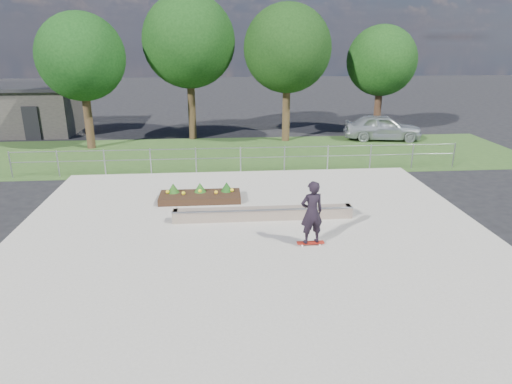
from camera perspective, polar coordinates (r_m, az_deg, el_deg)
The scene contains 13 objects.
ground at distance 13.76m, azimuth -0.31°, elevation -6.38°, with size 120.00×120.00×0.00m, color black.
grass_verge at distance 24.15m, azimuth -2.35°, elevation 4.79°, with size 30.00×8.00×0.02m, color #2A471C.
concrete_slab at distance 13.74m, azimuth -0.31°, elevation -6.27°, with size 15.00×15.00×0.06m, color #A49E91.
fence at distance 20.57m, azimuth -1.95°, elevation 4.49°, with size 20.06×0.06×1.20m.
building at distance 33.37m, azimuth -28.10°, elevation 9.16°, with size 8.40×5.40×3.00m.
tree_far_left at distance 26.39m, azimuth -21.03°, elevation 15.45°, with size 4.55×4.55×7.15m.
tree_mid_left at distance 27.45m, azimuth -8.40°, elevation 18.11°, with size 5.25×5.25×8.25m.
tree_mid_right at distance 26.71m, azimuth 3.95°, elevation 17.43°, with size 4.90×4.90×7.70m.
tree_far_right at distance 29.67m, azimuth 15.44°, elevation 15.51°, with size 4.20×4.20×6.60m.
grind_ledge at distance 15.25m, azimuth 0.91°, elevation -2.71°, with size 6.00×0.44×0.43m.
planter_bed at distance 17.18m, azimuth -7.00°, elevation -0.39°, with size 3.00×1.20×0.61m.
skateboarder at distance 13.19m, azimuth 6.99°, elevation -2.57°, with size 0.80×0.58×1.96m.
parked_car at distance 28.42m, azimuth 15.54°, elevation 7.81°, with size 1.80×4.48×1.53m, color #A5ABAF.
Camera 1 is at (-0.96, -12.41, 5.86)m, focal length 32.00 mm.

